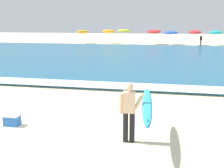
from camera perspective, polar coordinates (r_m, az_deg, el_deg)
The scene contains 13 objects.
ground_plane at distance 8.29m, azimuth -14.42°, elevation -11.46°, with size 160.00×160.00×0.00m, color beige.
sea at distance 27.46m, azimuth 4.35°, elevation 5.78°, with size 120.00×28.00×0.14m, color #1E6084.
surf_foam at distance 14.43m, azimuth -2.52°, elevation -0.13°, with size 120.00×1.58×0.01m, color white.
surfer_with_board at distance 7.65m, azimuth 5.35°, elevation -4.90°, with size 1.03×2.83×1.73m.
beach_umbrella_0 at distance 45.41m, azimuth -6.13°, elevation 10.72°, with size 2.02×2.07×2.26m.
beach_umbrella_1 at distance 46.15m, azimuth -0.73°, elevation 10.89°, with size 2.13×2.15×2.26m.
beach_umbrella_2 at distance 42.80m, azimuth 2.56°, elevation 10.99°, with size 2.06×2.08×2.40m.
beach_umbrella_3 at distance 44.05m, azimuth 8.68°, elevation 10.73°, with size 2.28×2.31×2.32m.
beach_umbrella_4 at distance 43.69m, azimuth 12.09°, elevation 10.42°, with size 2.25×2.25×2.12m.
beach_umbrella_5 at distance 43.57m, azimuth 16.82°, elevation 10.30°, with size 1.82×1.86×2.30m.
beach_umbrella_6 at distance 44.78m, azimuth 20.74°, elevation 9.96°, with size 2.01×2.03×2.18m.
beachgoer_near_row_left at distance 42.54m, azimuth 17.98°, elevation 8.67°, with size 0.32×0.20×1.58m.
cooler_box at distance 9.72m, azimuth -20.05°, elevation -7.04°, with size 0.49×0.35×0.37m.
Camera 1 is at (3.46, -6.76, 3.33)m, focal length 44.00 mm.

